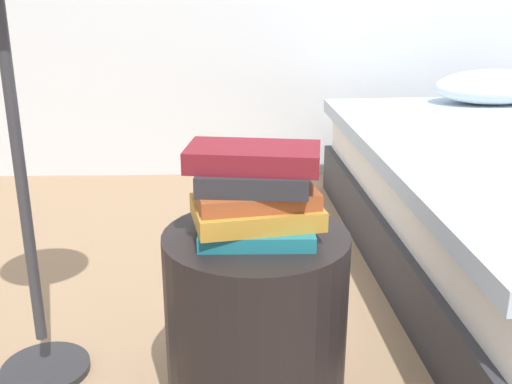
% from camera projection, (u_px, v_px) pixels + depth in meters
% --- Properties ---
extents(side_table, '(0.43, 0.43, 0.48)m').
position_uv_depth(side_table, '(256.00, 326.00, 1.52)').
color(side_table, black).
rests_on(side_table, ground_plane).
extents(book_teal, '(0.26, 0.20, 0.03)m').
position_uv_depth(book_teal, '(254.00, 229.00, 1.43)').
color(book_teal, '#1E727F').
rests_on(book_teal, side_table).
extents(book_ochre, '(0.31, 0.24, 0.04)m').
position_uv_depth(book_ochre, '(255.00, 212.00, 1.42)').
color(book_ochre, '#B7842D').
rests_on(book_ochre, book_teal).
extents(book_rust, '(0.29, 0.21, 0.04)m').
position_uv_depth(book_rust, '(258.00, 195.00, 1.41)').
color(book_rust, '#994723').
rests_on(book_rust, book_ochre).
extents(book_charcoal, '(0.26, 0.19, 0.05)m').
position_uv_depth(book_charcoal, '(254.00, 178.00, 1.40)').
color(book_charcoal, '#28282D').
rests_on(book_charcoal, book_rust).
extents(book_maroon, '(0.31, 0.19, 0.05)m').
position_uv_depth(book_maroon, '(253.00, 157.00, 1.38)').
color(book_maroon, maroon).
rests_on(book_maroon, book_charcoal).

